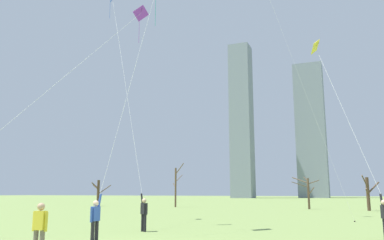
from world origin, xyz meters
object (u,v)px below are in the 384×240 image
Objects in this scene: kite_flyer_foreground_left_blue at (138,170)px; bare_tree_leftmost at (176,186)px; bare_tree_far_right_edge at (98,192)px; bare_tree_rightmost at (308,191)px; kite_flyer_midfield_right_teal at (118,133)px; bystander_watching_nearby at (40,228)px; bare_tree_left_of_center at (368,192)px; kite_flyer_far_back_yellow at (370,180)px.

kite_flyer_foreground_left_blue is 31.64m from bare_tree_leftmost.
bare_tree_rightmost is (28.67, 0.55, 0.13)m from bare_tree_far_right_edge.
kite_flyer_midfield_right_teal is 41.33m from bare_tree_far_right_edge.
bare_tree_far_right_edge is (-24.94, 38.41, 1.05)m from bystander_watching_nearby.
bare_tree_left_of_center reaches higher than bare_tree_far_right_edge.
kite_flyer_foreground_left_blue is 1.19× the size of kite_flyer_midfield_right_teal.
kite_flyer_foreground_left_blue is at bearing -101.23° from bare_tree_rightmost.
bystander_watching_nearby is (2.14, -9.38, -2.21)m from kite_flyer_foreground_left_blue.
bare_tree_rightmost is at bearing 84.53° from bystander_watching_nearby.
kite_flyer_foreground_left_blue reaches higher than bare_tree_far_right_edge.
bystander_watching_nearby is at bearing -57.01° from bare_tree_far_right_edge.
bare_tree_rightmost is at bearing -0.29° from bare_tree_leftmost.
kite_flyer_far_back_yellow reaches higher than bare_tree_left_of_center.
bare_tree_left_of_center is (10.14, 37.16, 1.00)m from bystander_watching_nearby.
kite_flyer_foreground_left_blue is 11.46m from kite_flyer_far_back_yellow.
kite_flyer_far_back_yellow is at bearing -79.14° from bare_tree_rightmost.
bare_tree_leftmost is (-13.14, 39.05, 1.89)m from bystander_watching_nearby.
kite_flyer_far_back_yellow is at bearing -39.67° from bare_tree_far_right_edge.
bare_tree_leftmost is at bearing 175.35° from bare_tree_left_of_center.
bare_tree_leftmost is (11.80, 0.64, 0.84)m from bare_tree_far_right_edge.
kite_flyer_midfield_right_teal is 3.88× the size of bare_tree_rightmost.
kite_flyer_foreground_left_blue reaches higher than bare_tree_left_of_center.
kite_flyer_far_back_yellow is at bearing -91.81° from bare_tree_left_of_center.
kite_flyer_foreground_left_blue is 10.70× the size of bystander_watching_nearby.
bare_tree_leftmost reaches higher than bystander_watching_nearby.
bare_tree_rightmost is at bearing 78.77° from kite_flyer_foreground_left_blue.
kite_flyer_far_back_yellow is 3.06× the size of bare_tree_far_right_edge.
bare_tree_leftmost is at bearing 110.12° from kite_flyer_midfield_right_teal.
bare_tree_far_right_edge is at bearing -178.90° from bare_tree_rightmost.
bystander_watching_nearby is (0.68, -5.04, -3.51)m from kite_flyer_midfield_right_teal.
bystander_watching_nearby is at bearing -77.15° from kite_flyer_foreground_left_blue.
bare_tree_rightmost is 6.66m from bare_tree_left_of_center.
bare_tree_left_of_center is at bearing 74.74° from bystander_watching_nearby.
bare_tree_far_right_edge is 0.97× the size of bare_tree_rightmost.
kite_flyer_far_back_yellow is 13.76m from bystander_watching_nearby.
bare_tree_rightmost is (3.73, 38.96, 1.18)m from bystander_watching_nearby.
bare_tree_rightmost is 16.88m from bare_tree_leftmost.
kite_flyer_far_back_yellow is 44.45m from bare_tree_far_right_edge.
bare_tree_rightmost is at bearing 1.10° from bare_tree_far_right_edge.
kite_flyer_foreground_left_blue is at bearing 108.61° from kite_flyer_midfield_right_teal.
kite_flyer_foreground_left_blue reaches higher than bare_tree_leftmost.
bare_tree_rightmost reaches higher than bystander_watching_nearby.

